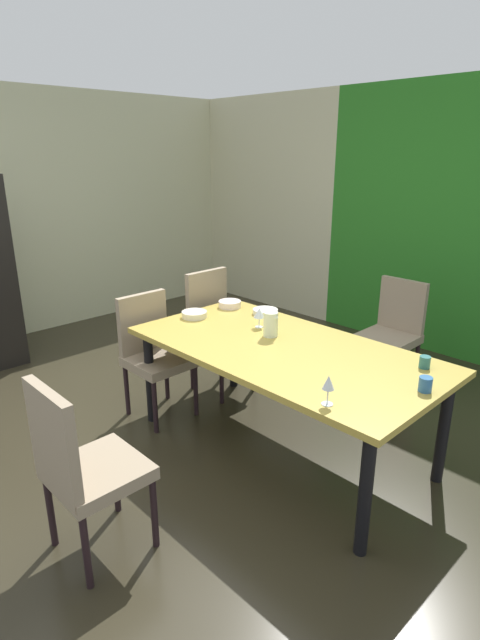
% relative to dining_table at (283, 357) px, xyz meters
% --- Properties ---
extents(ground_plane, '(5.94, 6.14, 0.02)m').
position_rel_dining_table_xyz_m(ground_plane, '(-0.65, -0.53, -0.69)').
color(ground_plane, '#2C271B').
extents(back_panel_interior, '(2.20, 0.10, 2.62)m').
position_rel_dining_table_xyz_m(back_panel_interior, '(-2.52, 2.50, 0.63)').
color(back_panel_interior, beige).
rests_on(back_panel_interior, ground_plane).
extents(dining_table, '(2.07, 1.06, 0.76)m').
position_rel_dining_table_xyz_m(dining_table, '(0.00, 0.00, 0.00)').
color(dining_table, '#B1963D').
rests_on(dining_table, ground_plane).
extents(chair_head_far, '(0.44, 0.44, 0.94)m').
position_rel_dining_table_xyz_m(chair_head_far, '(0.00, 1.43, -0.16)').
color(chair_head_far, gray).
rests_on(chair_head_far, ground_plane).
extents(chair_left_near, '(0.45, 0.44, 0.95)m').
position_rel_dining_table_xyz_m(chair_left_near, '(-1.03, -0.33, -0.15)').
color(chair_left_near, gray).
rests_on(chair_left_near, ground_plane).
extents(chair_left_far, '(0.45, 0.44, 1.02)m').
position_rel_dining_table_xyz_m(chair_left_far, '(-1.04, 0.33, -0.13)').
color(chair_left_far, gray).
rests_on(chair_left_far, ground_plane).
extents(chair_head_near, '(0.44, 0.44, 0.98)m').
position_rel_dining_table_xyz_m(chair_head_near, '(-0.03, -1.44, -0.14)').
color(chair_head_near, gray).
rests_on(chair_head_near, ground_plane).
extents(wine_glass_corner, '(0.08, 0.08, 0.14)m').
position_rel_dining_table_xyz_m(wine_glass_corner, '(-0.38, 0.16, 0.18)').
color(wine_glass_corner, silver).
rests_on(wine_glass_corner, dining_table).
extents(wine_glass_west, '(0.06, 0.06, 0.16)m').
position_rel_dining_table_xyz_m(wine_glass_west, '(0.67, -0.43, 0.19)').
color(wine_glass_west, silver).
rests_on(wine_glass_west, dining_table).
extents(serving_bowl_rear, '(0.20, 0.20, 0.05)m').
position_rel_dining_table_xyz_m(serving_bowl_rear, '(-0.88, -0.03, 0.10)').
color(serving_bowl_rear, beige).
rests_on(serving_bowl_rear, dining_table).
extents(serving_bowl_center, '(0.18, 0.18, 0.05)m').
position_rel_dining_table_xyz_m(serving_bowl_center, '(-0.88, 0.34, 0.10)').
color(serving_bowl_center, '#F6DFD2').
rests_on(serving_bowl_center, dining_table).
extents(serving_bowl_east, '(0.20, 0.20, 0.04)m').
position_rel_dining_table_xyz_m(serving_bowl_east, '(-0.56, 0.42, 0.09)').
color(serving_bowl_east, silver).
rests_on(serving_bowl_east, dining_table).
extents(cup_south, '(0.07, 0.07, 0.08)m').
position_rel_dining_table_xyz_m(cup_south, '(0.94, 0.07, 0.11)').
color(cup_south, '#285A90').
rests_on(cup_south, dining_table).
extents(cup_near_shelf, '(0.06, 0.06, 0.07)m').
position_rel_dining_table_xyz_m(cup_near_shelf, '(0.80, 0.35, 0.11)').
color(cup_near_shelf, '#296464').
rests_on(cup_near_shelf, dining_table).
extents(pitcher_near_window, '(0.11, 0.10, 0.17)m').
position_rel_dining_table_xyz_m(pitcher_near_window, '(-0.20, 0.09, 0.16)').
color(pitcher_near_window, silver).
rests_on(pitcher_near_window, dining_table).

